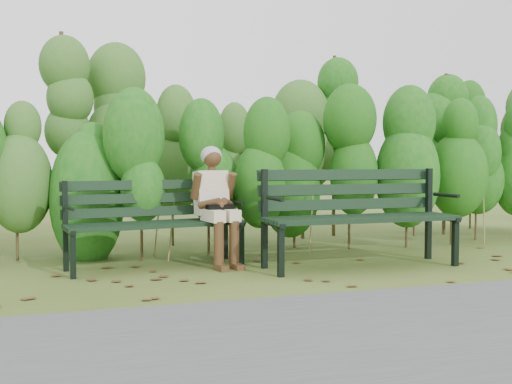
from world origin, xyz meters
name	(u,v)px	position (x,y,z in m)	size (l,w,h in m)	color
ground	(267,275)	(0.00, 0.00, 0.00)	(80.00, 80.00, 0.00)	#3D5118
footpath	(390,344)	(0.00, -2.20, 0.01)	(60.00, 2.50, 0.01)	#474749
hedge_band	(218,144)	(0.00, 1.86, 1.26)	(11.04, 1.67, 2.42)	#47381E
leaf_litter	(258,277)	(-0.11, -0.08, 0.00)	(6.03, 1.97, 0.01)	brown
bench_left	(153,216)	(-0.94, 0.76, 0.51)	(1.79, 0.81, 0.86)	black
bench_right	(356,209)	(1.01, 0.21, 0.57)	(1.95, 0.65, 0.97)	black
seated_woman	(216,197)	(-0.32, 0.68, 0.69)	(0.48, 0.71, 1.20)	beige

